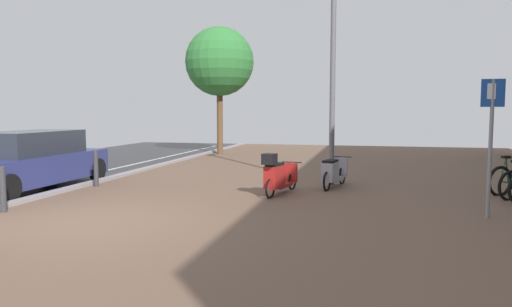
% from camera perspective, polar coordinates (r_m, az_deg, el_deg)
% --- Properties ---
extents(ground, '(21.00, 40.00, 0.13)m').
position_cam_1_polar(ground, '(8.13, -11.62, -9.01)').
color(ground, '#2B2B2E').
extents(bicycle_rack_05, '(1.21, 0.85, 1.00)m').
position_cam_1_polar(bicycle_rack_05, '(12.53, 28.60, -2.81)').
color(bicycle_rack_05, black).
rests_on(bicycle_rack_05, ground).
extents(scooter_near, '(0.71, 1.71, 0.78)m').
position_cam_1_polar(scooter_near, '(12.08, 9.34, -2.31)').
color(scooter_near, black).
rests_on(scooter_near, ground).
extents(scooter_mid, '(0.72, 1.77, 1.03)m').
position_cam_1_polar(scooter_mid, '(10.91, 2.60, -2.71)').
color(scooter_mid, black).
rests_on(scooter_mid, ground).
extents(parked_car_near, '(1.78, 4.43, 1.45)m').
position_cam_1_polar(parked_car_near, '(13.11, -25.68, -0.87)').
color(parked_car_near, navy).
rests_on(parked_car_near, ground).
extents(parking_sign, '(0.40, 0.07, 2.53)m').
position_cam_1_polar(parking_sign, '(9.50, 26.68, 2.26)').
color(parking_sign, gray).
rests_on(parking_sign, ground).
extents(lamp_post, '(0.20, 0.52, 6.68)m').
position_cam_1_polar(lamp_post, '(12.64, 9.36, 12.88)').
color(lamp_post, slate).
rests_on(lamp_post, ground).
extents(street_tree, '(3.10, 3.10, 5.73)m').
position_cam_1_polar(street_tree, '(21.58, -4.47, 11.04)').
color(street_tree, brown).
rests_on(street_tree, ground).
extents(bollard_near, '(0.12, 0.12, 0.89)m').
position_cam_1_polar(bollard_near, '(10.31, -28.45, -3.86)').
color(bollard_near, '#38383D').
rests_on(bollard_near, ground).
extents(bollard_far, '(0.12, 0.12, 0.93)m').
position_cam_1_polar(bollard_far, '(12.83, -18.89, -1.76)').
color(bollard_far, '#38383D').
rests_on(bollard_far, ground).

